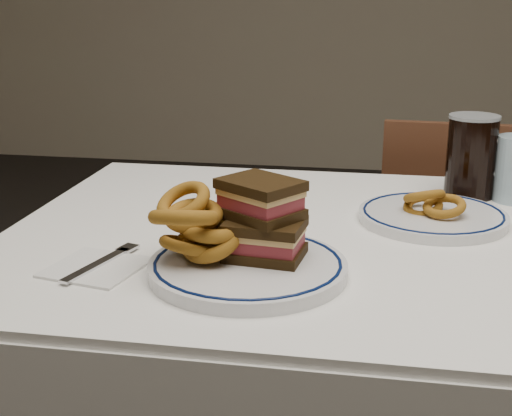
% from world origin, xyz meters
% --- Properties ---
extents(dining_table, '(1.27, 0.87, 0.75)m').
position_xyz_m(dining_table, '(0.00, 0.00, 0.64)').
color(dining_table, white).
rests_on(dining_table, floor).
extents(chair_far, '(0.41, 0.41, 0.84)m').
position_xyz_m(chair_far, '(0.21, 0.72, 0.46)').
color(chair_far, '#462616').
rests_on(chair_far, floor).
extents(main_plate, '(0.29, 0.29, 0.02)m').
position_xyz_m(main_plate, '(-0.18, -0.20, 0.76)').
color(main_plate, white).
rests_on(main_plate, dining_table).
extents(reuben_sandwich, '(0.14, 0.14, 0.11)m').
position_xyz_m(reuben_sandwich, '(-0.16, -0.17, 0.83)').
color(reuben_sandwich, black).
rests_on(reuben_sandwich, main_plate).
extents(onion_rings_main, '(0.15, 0.14, 0.13)m').
position_xyz_m(onion_rings_main, '(-0.25, -0.20, 0.82)').
color(onion_rings_main, brown).
rests_on(onion_rings_main, main_plate).
extents(ketchup_ramekin, '(0.06, 0.06, 0.03)m').
position_xyz_m(ketchup_ramekin, '(-0.21, -0.13, 0.79)').
color(ketchup_ramekin, silver).
rests_on(ketchup_ramekin, main_plate).
extents(beer_mug, '(0.14, 0.10, 0.16)m').
position_xyz_m(beer_mug, '(0.18, 0.28, 0.83)').
color(beer_mug, black).
rests_on(beer_mug, dining_table).
extents(far_plate, '(0.26, 0.26, 0.02)m').
position_xyz_m(far_plate, '(0.10, 0.10, 0.76)').
color(far_plate, white).
rests_on(far_plate, dining_table).
extents(onion_rings_far, '(0.11, 0.10, 0.07)m').
position_xyz_m(onion_rings_far, '(0.09, 0.10, 0.79)').
color(onion_rings_far, brown).
rests_on(onion_rings_far, far_plate).
extents(napkin_fork, '(0.15, 0.17, 0.01)m').
position_xyz_m(napkin_fork, '(-0.41, -0.21, 0.75)').
color(napkin_fork, white).
rests_on(napkin_fork, dining_table).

